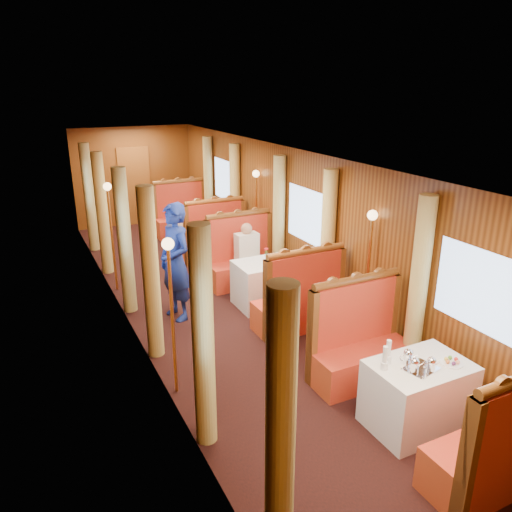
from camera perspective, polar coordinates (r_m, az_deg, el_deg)
floor at (r=8.20m, az=-3.39°, el=-6.42°), size 3.00×12.00×0.01m
ceiling at (r=7.46m, az=-3.78°, el=11.15°), size 3.00×12.00×0.01m
wall_far at (r=13.33m, az=-13.77°, el=8.83°), size 3.00×0.01×2.50m
wall_left at (r=7.32m, az=-14.45°, el=0.34°), size 0.01×12.00×2.50m
wall_right at (r=8.40m, az=5.91°, el=3.29°), size 0.01×12.00×2.50m
doorway_far at (r=13.35m, az=-13.66°, el=7.75°), size 0.80×0.04×2.00m
table_near at (r=5.83m, az=17.98°, el=-14.84°), size 1.05×0.72×0.75m
banquette_near_fwd at (r=5.29m, az=26.01°, el=-19.31°), size 1.30×0.55×1.34m
banquette_near_aft at (r=6.43m, az=11.75°, el=-10.25°), size 1.30×0.55×1.34m
table_mid at (r=8.33m, az=1.31°, el=-3.12°), size 1.05×0.72×0.75m
banquette_mid_fwd at (r=7.51m, az=4.91°, el=-5.42°), size 1.30×0.55×1.34m
banquette_mid_aft at (r=9.17m, az=-1.61°, el=-0.66°), size 1.30×0.55×1.34m
table_far at (r=11.38m, az=-6.86°, el=2.96°), size 1.05×0.72×0.75m
banquette_far_fwd at (r=10.45m, az=-4.99°, el=1.82°), size 1.30×0.55×1.34m
banquette_far_aft at (r=12.29m, az=-8.47°, el=4.36°), size 1.30×0.55×1.34m
tea_tray at (r=5.53m, az=18.32°, el=-12.15°), size 0.39×0.33×0.01m
teapot_left at (r=5.43m, az=17.61°, el=-12.02°), size 0.19×0.16×0.13m
teapot_right at (r=5.50m, az=19.37°, el=-11.80°), size 0.18×0.15×0.13m
teapot_back at (r=5.55m, az=16.97°, el=-11.17°), size 0.20×0.18×0.14m
fruit_plate at (r=5.74m, az=21.46°, el=-11.20°), size 0.24×0.24×0.05m
cup_inboard at (r=5.38m, az=14.48°, el=-11.47°), size 0.08×0.08×0.26m
cup_outboard at (r=5.51m, az=14.86°, el=-10.75°), size 0.08×0.08×0.26m
rose_vase_mid at (r=8.12m, az=1.17°, el=0.44°), size 0.06×0.06×0.36m
rose_vase_far at (r=11.21m, az=-7.07°, el=5.62°), size 0.06×0.06×0.36m
window_left_near at (r=4.16m, az=-3.74°, el=-11.18°), size 0.01×1.20×0.90m
curtain_left_near_a at (r=3.77m, az=2.79°, el=-19.86°), size 0.22×0.22×2.35m
curtain_left_near_b at (r=4.96m, az=-6.07°, el=-9.50°), size 0.22×0.22×2.35m
window_right_near at (r=5.84m, az=24.31°, el=-3.64°), size 0.01×1.20×0.90m
curtain_right_near_b at (r=6.34m, az=18.03°, el=-3.74°), size 0.22×0.22×2.35m
window_left_mid at (r=7.26m, az=-14.47°, el=1.85°), size 0.01×1.20×0.90m
curtain_left_mid_a at (r=6.65m, az=-11.93°, el=-2.08°), size 0.22×0.22×2.35m
curtain_left_mid_b at (r=8.10m, az=-14.78°, el=1.57°), size 0.22×0.22×2.35m
window_right_mid at (r=8.34m, az=5.87°, el=4.60°), size 0.01×1.20×0.90m
curtain_right_mid_a at (r=7.74m, az=8.18°, el=1.20°), size 0.22×0.22×2.35m
curtain_right_mid_b at (r=9.01m, az=2.62°, el=3.98°), size 0.22×0.22×2.35m
window_left_far at (r=10.62m, az=-18.59°, el=6.89°), size 0.01×1.20×0.90m
curtain_left_far_a at (r=9.94m, az=-17.16°, el=4.60°), size 0.22×0.22×2.35m
curtain_left_far_b at (r=11.45m, az=-18.51°, el=6.33°), size 0.22×0.22×2.35m
window_right_far at (r=11.38m, az=-3.56°, el=8.63°), size 0.01×1.20×0.90m
curtain_right_far_a at (r=10.70m, az=-2.41°, el=6.45°), size 0.22×0.22×2.35m
curtain_right_far_b at (r=12.11m, az=-5.44°, el=7.91°), size 0.22×0.22×2.35m
sconce_left_fore at (r=5.70m, az=-9.75°, el=-3.37°), size 0.14×0.14×1.95m
sconce_right_fore at (r=6.95m, az=12.87°, el=0.62°), size 0.14×0.14×1.95m
sconce_left_aft at (r=8.96m, az=-16.34°, el=4.51°), size 0.14×0.14×1.95m
sconce_right_aft at (r=9.80m, az=-0.00°, el=6.53°), size 0.14×0.14×1.95m
steward at (r=7.77m, az=-9.20°, el=-0.69°), size 0.59×0.76×1.86m
passenger at (r=8.85m, az=-0.97°, el=0.79°), size 0.40×0.44×0.76m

